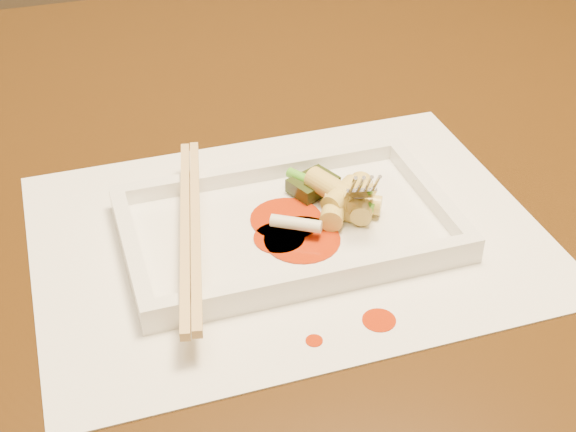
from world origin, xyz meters
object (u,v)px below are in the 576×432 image
object	(u,v)px
fork	(366,121)
chopstick_a	(185,227)
placemat	(288,235)
plate_base	(288,230)
table	(270,242)

from	to	relation	value
fork	chopstick_a	bearing A→B (deg)	-173.25
placemat	plate_base	bearing A→B (deg)	90.00
table	chopstick_a	xyz separation A→B (m)	(-0.10, -0.12, 0.13)
plate_base	chopstick_a	xyz separation A→B (m)	(-0.08, 0.00, 0.02)
placemat	chopstick_a	size ratio (longest dim) A/B	1.69
placemat	chopstick_a	world-z (taller)	chopstick_a
plate_base	fork	distance (m)	0.11
plate_base	table	bearing A→B (deg)	80.42
placemat	plate_base	world-z (taller)	plate_base
chopstick_a	fork	bearing A→B (deg)	6.75
table	placemat	distance (m)	0.16
placemat	plate_base	size ratio (longest dim) A/B	1.54
table	fork	distance (m)	0.22
placemat	chopstick_a	distance (m)	0.09
chopstick_a	fork	distance (m)	0.16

